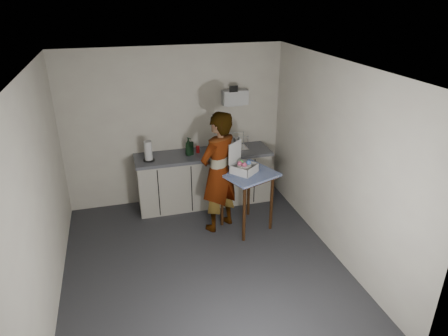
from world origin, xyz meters
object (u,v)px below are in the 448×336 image
object	(u,v)px
side_table	(247,179)
dish_rack	(236,145)
bakery_box	(243,166)
standing_man	(219,172)
soap_bottle	(189,146)
soda_can	(198,149)
dark_bottle	(192,148)
paper_towel	(148,151)
kitchen_counter	(204,180)

from	to	relation	value
side_table	dish_rack	distance (m)	1.01
side_table	bakery_box	world-z (taller)	bakery_box
bakery_box	standing_man	bearing A→B (deg)	122.50
standing_man	dish_rack	world-z (taller)	standing_man
standing_man	dish_rack	bearing A→B (deg)	-152.85
soap_bottle	soda_can	distance (m)	0.20
standing_man	soap_bottle	distance (m)	0.87
soda_can	dark_bottle	world-z (taller)	dark_bottle
dark_bottle	dish_rack	size ratio (longest dim) A/B	0.59
dish_rack	standing_man	bearing A→B (deg)	-121.53
dark_bottle	paper_towel	world-z (taller)	paper_towel
kitchen_counter	standing_man	size ratio (longest dim) A/B	1.22
soda_can	dark_bottle	xyz separation A→B (m)	(-0.11, -0.06, 0.05)
side_table	dish_rack	size ratio (longest dim) A/B	2.57
soap_bottle	dark_bottle	xyz separation A→B (m)	(0.05, 0.01, -0.04)
dark_bottle	kitchen_counter	bearing A→B (deg)	1.65
soda_can	paper_towel	bearing A→B (deg)	-172.02
side_table	soda_can	size ratio (longest dim) A/B	8.23
kitchen_counter	soda_can	xyz separation A→B (m)	(-0.08, 0.05, 0.54)
kitchen_counter	soap_bottle	distance (m)	0.68
soap_bottle	dish_rack	world-z (taller)	soap_bottle
kitchen_counter	bakery_box	distance (m)	1.17
kitchen_counter	soda_can	distance (m)	0.55
side_table	soap_bottle	bearing A→B (deg)	105.36
soda_can	standing_man	bearing A→B (deg)	-82.06
standing_man	soda_can	distance (m)	0.88
soda_can	side_table	bearing A→B (deg)	-62.16
kitchen_counter	soda_can	size ratio (longest dim) A/B	19.77
side_table	dark_bottle	xyz separation A→B (m)	(-0.64, 0.94, 0.20)
paper_towel	side_table	bearing A→B (deg)	-33.35
standing_man	soap_bottle	xyz separation A→B (m)	(-0.28, 0.81, 0.14)
side_table	bakery_box	bearing A→B (deg)	149.48
standing_man	paper_towel	world-z (taller)	standing_man
soap_bottle	dish_rack	size ratio (longest dim) A/B	0.82
soap_bottle	dark_bottle	bearing A→B (deg)	11.97
soda_can	soap_bottle	bearing A→B (deg)	-157.83
bakery_box	soap_bottle	bearing A→B (deg)	84.55
dish_rack	dark_bottle	bearing A→B (deg)	-175.91
kitchen_counter	dark_bottle	bearing A→B (deg)	-178.35
dark_bottle	dish_rack	distance (m)	0.77
soap_bottle	bakery_box	xyz separation A→B (m)	(0.62, -0.92, -0.03)
kitchen_counter	side_table	world-z (taller)	side_table
dish_rack	side_table	bearing A→B (deg)	-97.64
side_table	soda_can	xyz separation A→B (m)	(-0.52, 0.99, 0.15)
kitchen_counter	dark_bottle	world-z (taller)	dark_bottle
soda_can	dish_rack	bearing A→B (deg)	-0.05
soap_bottle	soda_can	size ratio (longest dim) A/B	2.63
side_table	bakery_box	distance (m)	0.23
bakery_box	soda_can	bearing A→B (deg)	75.41
soap_bottle	soda_can	xyz separation A→B (m)	(0.16, 0.07, -0.09)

